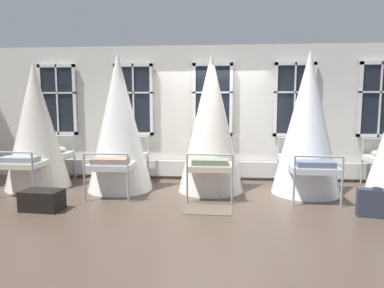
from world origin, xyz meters
TOP-DOWN VIEW (x-y plane):
  - ground at (0.00, 0.00)m, footprint 21.71×21.71m
  - back_wall_with_windows at (0.00, 1.32)m, footprint 11.59×0.10m
  - window_bank at (0.00, 1.20)m, footprint 8.23×0.10m
  - cot_first at (-3.64, 0.17)m, footprint 1.32×1.87m
  - cot_second at (-1.86, 0.12)m, footprint 1.32×1.88m
  - cot_third at (0.00, 0.19)m, footprint 1.32×1.87m
  - cot_fourth at (1.86, 0.12)m, footprint 1.32×1.88m
  - rug_third at (0.00, -1.14)m, footprint 0.82×0.59m
  - suitcase_dark at (2.61, -1.27)m, footprint 0.59×0.31m
  - travel_trunk at (-2.74, -1.37)m, footprint 0.67×0.45m

SIDE VIEW (x-z plane):
  - ground at x=0.00m, z-range 0.00..0.00m
  - rug_third at x=0.00m, z-range 0.00..0.01m
  - travel_trunk at x=-2.74m, z-range 0.00..0.33m
  - suitcase_dark at x=2.61m, z-range -0.01..0.46m
  - window_bank at x=0.00m, z-range -0.29..2.30m
  - cot_first at x=-3.64m, z-range -0.03..2.57m
  - cot_third at x=0.00m, z-range -0.03..2.72m
  - cot_fourth at x=1.86m, z-range -0.03..2.74m
  - cot_second at x=-1.86m, z-range -0.03..2.74m
  - back_wall_with_windows at x=0.00m, z-range 0.00..3.07m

